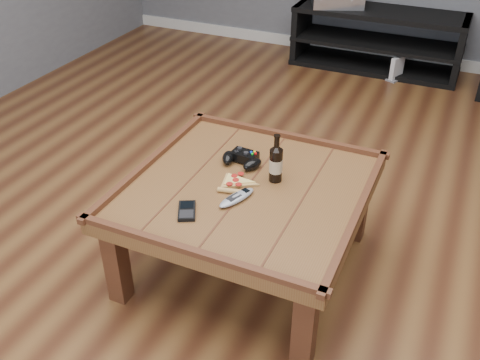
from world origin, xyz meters
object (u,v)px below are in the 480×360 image
at_px(game_controller, 242,159).
at_px(remote_control, 237,198).
at_px(coffee_table, 247,197).
at_px(pizza_slice, 235,183).
at_px(media_console, 377,40).
at_px(beer_bottle, 276,163).
at_px(smartphone, 187,211).
at_px(game_console, 397,70).

bearing_deg(game_controller, remote_control, -66.49).
xyz_separation_m(coffee_table, pizza_slice, (-0.05, -0.01, 0.07)).
height_order(media_console, remote_control, media_console).
distance_m(beer_bottle, remote_control, 0.24).
xyz_separation_m(coffee_table, media_console, (0.00, 2.75, -0.15)).
distance_m(beer_bottle, smartphone, 0.45).
distance_m(game_controller, game_console, 2.46).
bearing_deg(game_controller, media_console, 91.73).
bearing_deg(beer_bottle, coffee_table, -134.20).
bearing_deg(remote_control, game_controller, 130.94).
bearing_deg(beer_bottle, remote_control, -113.56).
height_order(game_controller, pizza_slice, game_controller).
height_order(smartphone, remote_control, remote_control).
bearing_deg(smartphone, game_console, 55.65).
xyz_separation_m(coffee_table, remote_control, (0.00, -0.11, 0.07)).
bearing_deg(game_console, beer_bottle, -68.28).
distance_m(coffee_table, smartphone, 0.32).
relative_size(game_controller, remote_control, 1.07).
relative_size(media_console, game_console, 7.17).
bearing_deg(smartphone, game_controller, 56.53).
relative_size(coffee_table, smartphone, 7.17).
relative_size(coffee_table, pizza_slice, 4.31).
xyz_separation_m(media_console, game_console, (0.23, -0.18, -0.16)).
bearing_deg(beer_bottle, smartphone, -123.05).
relative_size(game_controller, smartphone, 1.48).
height_order(beer_bottle, smartphone, beer_bottle).
bearing_deg(coffee_table, media_console, 90.00).
xyz_separation_m(media_console, game_controller, (-0.10, -2.59, 0.23)).
xyz_separation_m(beer_bottle, pizza_slice, (-0.15, -0.10, -0.08)).
bearing_deg(game_console, pizza_slice, -71.41).
xyz_separation_m(beer_bottle, game_controller, (-0.19, 0.07, -0.06)).
relative_size(media_console, smartphone, 9.75).
height_order(game_controller, smartphone, game_controller).
xyz_separation_m(remote_control, game_console, (0.22, 2.68, -0.38)).
relative_size(smartphone, game_console, 0.74).
bearing_deg(media_console, beer_bottle, -87.98).
bearing_deg(remote_control, game_console, 106.52).
bearing_deg(smartphone, remote_control, 20.08).
bearing_deg(game_controller, game_console, 86.24).
relative_size(game_controller, game_console, 1.09).
bearing_deg(media_console, game_controller, -92.12).
height_order(smartphone, game_console, smartphone).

